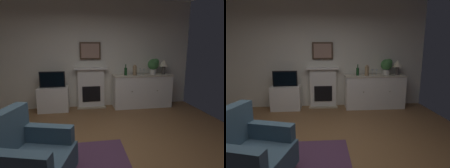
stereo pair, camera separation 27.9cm
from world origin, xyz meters
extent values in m
cube|color=brown|center=(0.00, 0.00, -0.05)|extent=(5.69, 5.39, 0.10)
cube|color=silver|center=(0.00, 2.66, 1.43)|extent=(5.69, 0.06, 2.87)
cube|color=white|center=(0.03, 2.54, 0.53)|extent=(0.70, 0.18, 1.05)
cube|color=tan|center=(0.03, 2.44, 0.01)|extent=(0.77, 0.20, 0.03)
cube|color=black|center=(0.03, 2.45, 0.39)|extent=(0.48, 0.02, 0.42)
cube|color=white|center=(0.03, 2.51, 1.07)|extent=(0.87, 0.27, 0.05)
cube|color=#473323|center=(0.03, 2.58, 1.54)|extent=(0.55, 0.03, 0.45)
cube|color=#9E7A6B|center=(0.03, 2.57, 1.54)|extent=(0.47, 0.01, 0.37)
cube|color=white|center=(1.41, 2.36, 0.43)|extent=(1.58, 0.45, 0.87)
cube|color=beige|center=(1.41, 2.36, 0.88)|extent=(1.61, 0.48, 0.03)
sphere|color=brown|center=(1.07, 2.12, 0.49)|extent=(0.02, 0.02, 0.02)
sphere|color=brown|center=(1.76, 2.12, 0.49)|extent=(0.02, 0.02, 0.02)
cylinder|color=#4C4742|center=(2.01, 2.36, 1.01)|extent=(0.10, 0.10, 0.22)
cone|color=#EFE5C6|center=(2.01, 2.36, 1.21)|extent=(0.26, 0.26, 0.18)
cylinder|color=#193F1E|center=(0.94, 2.35, 1.00)|extent=(0.08, 0.08, 0.20)
cylinder|color=#193F1E|center=(0.94, 2.35, 1.14)|extent=(0.03, 0.03, 0.09)
cylinder|color=silver|center=(1.34, 2.34, 0.90)|extent=(0.06, 0.06, 0.00)
cylinder|color=silver|center=(1.34, 2.34, 0.95)|extent=(0.01, 0.01, 0.09)
cone|color=silver|center=(1.34, 2.34, 1.03)|extent=(0.07, 0.07, 0.07)
cylinder|color=silver|center=(1.45, 2.34, 0.90)|extent=(0.06, 0.06, 0.00)
cylinder|color=silver|center=(1.45, 2.34, 0.95)|extent=(0.01, 0.01, 0.09)
cone|color=silver|center=(1.45, 2.34, 1.03)|extent=(0.07, 0.07, 0.07)
cylinder|color=#9E7F5B|center=(1.18, 2.31, 1.02)|extent=(0.11, 0.11, 0.24)
sphere|color=#9E7F5B|center=(1.18, 2.31, 1.14)|extent=(0.08, 0.08, 0.08)
cube|color=white|center=(-0.95, 2.37, 0.32)|extent=(0.75, 0.42, 0.63)
cube|color=black|center=(-0.95, 2.35, 0.83)|extent=(0.62, 0.06, 0.40)
cube|color=black|center=(-0.95, 2.32, 0.83)|extent=(0.57, 0.01, 0.35)
cylinder|color=beige|center=(1.73, 2.41, 0.97)|extent=(0.18, 0.18, 0.14)
sphere|color=#3D753D|center=(1.73, 2.41, 1.17)|extent=(0.30, 0.30, 0.30)
sphere|color=#3D753D|center=(1.79, 2.38, 1.24)|extent=(0.18, 0.18, 0.18)
cube|color=#3F596B|center=(-0.79, -0.40, 0.26)|extent=(0.98, 0.95, 0.32)
cube|color=#3F596B|center=(-1.11, -0.30, 0.67)|extent=(0.37, 0.77, 0.50)
cube|color=#3F596B|center=(-0.88, -0.70, 0.53)|extent=(0.73, 0.34, 0.22)
cube|color=#3F596B|center=(-0.70, -0.09, 0.53)|extent=(0.73, 0.34, 0.22)
cylinder|color=#473323|center=(-1.03, 0.01, 0.05)|extent=(0.05, 0.05, 0.10)
camera|label=1|loc=(-0.23, -2.43, 1.62)|focal=29.79mm
camera|label=2|loc=(0.05, -2.46, 1.62)|focal=29.79mm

